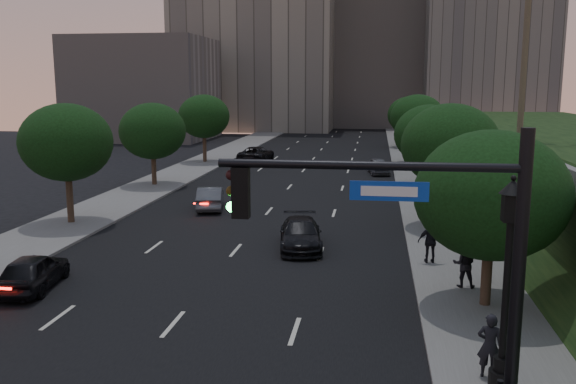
% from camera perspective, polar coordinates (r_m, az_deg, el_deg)
% --- Properties ---
extents(road_surface, '(16.00, 140.00, 0.02)m').
position_cam_1_polar(road_surface, '(44.17, -0.22, 0.04)').
color(road_surface, black).
rests_on(road_surface, ground).
extents(sidewalk_right, '(4.50, 140.00, 0.15)m').
position_cam_1_polar(sidewalk_right, '(43.86, 13.14, -0.22)').
color(sidewalk_right, slate).
rests_on(sidewalk_right, ground).
extents(sidewalk_left, '(4.50, 140.00, 0.15)m').
position_cam_1_polar(sidewalk_left, '(46.75, -12.75, 0.43)').
color(sidewalk_left, slate).
rests_on(sidewalk_left, ground).
extents(parapet_wall, '(0.35, 90.00, 0.70)m').
position_cam_1_polar(parapet_wall, '(41.76, 18.07, 4.96)').
color(parapet_wall, slate).
rests_on(parapet_wall, embankment).
extents(office_block_left, '(26.00, 20.00, 32.00)m').
position_cam_1_polar(office_block_left, '(107.29, -2.85, 14.52)').
color(office_block_left, gray).
rests_on(office_block_left, ground).
extents(office_block_mid, '(22.00, 18.00, 26.00)m').
position_cam_1_polar(office_block_mid, '(115.14, 8.22, 12.63)').
color(office_block_mid, '#A59E97').
rests_on(office_block_mid, ground).
extents(office_block_right, '(20.00, 22.00, 36.00)m').
position_cam_1_polar(office_block_right, '(110.90, 17.95, 14.95)').
color(office_block_right, slate).
rests_on(office_block_right, ground).
extents(office_block_filler, '(18.00, 16.00, 14.00)m').
position_cam_1_polar(office_block_filler, '(89.11, -13.27, 9.37)').
color(office_block_filler, '#A59E97').
rests_on(office_block_filler, ground).
extents(tree_right_a, '(5.20, 5.20, 6.24)m').
position_cam_1_polar(tree_right_a, '(21.70, 18.48, -0.27)').
color(tree_right_a, '#38281C').
rests_on(tree_right_a, ground).
extents(tree_right_b, '(5.20, 5.20, 6.74)m').
position_cam_1_polar(tree_right_b, '(33.40, 14.95, 4.24)').
color(tree_right_b, '#38281C').
rests_on(tree_right_b, ground).
extents(tree_right_c, '(5.20, 5.20, 6.24)m').
position_cam_1_polar(tree_right_c, '(46.33, 13.10, 5.25)').
color(tree_right_c, '#38281C').
rests_on(tree_right_c, ground).
extents(tree_right_d, '(5.20, 5.20, 6.74)m').
position_cam_1_polar(tree_right_d, '(60.23, 12.02, 6.83)').
color(tree_right_d, '#38281C').
rests_on(tree_right_d, ground).
extents(tree_right_e, '(5.20, 5.20, 6.24)m').
position_cam_1_polar(tree_right_e, '(75.21, 11.28, 7.09)').
color(tree_right_e, '#38281C').
rests_on(tree_right_e, ground).
extents(tree_left_b, '(5.00, 5.00, 6.71)m').
position_cam_1_polar(tree_left_b, '(35.36, -20.04, 4.37)').
color(tree_left_b, '#38281C').
rests_on(tree_left_b, ground).
extents(tree_left_c, '(5.00, 5.00, 6.34)m').
position_cam_1_polar(tree_left_c, '(47.20, -12.57, 5.58)').
color(tree_left_c, '#38281C').
rests_on(tree_left_c, ground).
extents(tree_left_d, '(5.00, 5.00, 6.71)m').
position_cam_1_polar(tree_left_d, '(60.45, -7.87, 7.02)').
color(tree_left_d, '#38281C').
rests_on(tree_left_d, ground).
extents(traffic_signal_mast, '(5.68, 0.56, 7.00)m').
position_cam_1_polar(traffic_signal_mast, '(11.65, 15.17, -10.68)').
color(traffic_signal_mast, black).
rests_on(traffic_signal_mast, ground).
extents(street_lamp, '(0.64, 0.64, 5.62)m').
position_cam_1_polar(street_lamp, '(15.93, 19.71, -9.18)').
color(street_lamp, black).
rests_on(street_lamp, ground).
extents(sedan_near_left, '(2.23, 4.30, 1.40)m').
position_cam_1_polar(sedan_near_left, '(25.27, -22.76, -6.87)').
color(sedan_near_left, black).
rests_on(sedan_near_left, ground).
extents(sedan_mid_left, '(2.37, 4.52, 1.42)m').
position_cam_1_polar(sedan_mid_left, '(38.29, -7.28, -0.55)').
color(sedan_mid_left, '#54575C').
rests_on(sedan_mid_left, ground).
extents(sedan_far_left, '(3.04, 5.91, 1.60)m').
position_cam_1_polar(sedan_far_left, '(60.62, -3.00, 3.52)').
color(sedan_far_left, black).
rests_on(sedan_far_left, ground).
extents(sedan_near_right, '(2.62, 5.01, 1.39)m').
position_cam_1_polar(sedan_near_right, '(28.98, 1.19, -3.96)').
color(sedan_near_right, black).
rests_on(sedan_near_right, ground).
extents(sedan_far_right, '(2.19, 4.23, 1.38)m').
position_cam_1_polar(sedan_far_right, '(53.35, 8.46, 2.41)').
color(sedan_far_right, slate).
rests_on(sedan_far_right, ground).
extents(pedestrian_a, '(0.72, 0.57, 1.75)m').
position_cam_1_polar(pedestrian_a, '(17.15, 18.35, -13.48)').
color(pedestrian_a, black).
rests_on(pedestrian_a, sidewalk_right).
extents(pedestrian_b, '(0.92, 0.75, 1.78)m').
position_cam_1_polar(pedestrian_b, '(24.02, 16.17, -6.49)').
color(pedestrian_b, black).
rests_on(pedestrian_b, sidewalk_right).
extents(pedestrian_c, '(1.14, 0.55, 1.88)m').
position_cam_1_polar(pedestrian_c, '(26.82, 13.22, -4.51)').
color(pedestrian_c, black).
rests_on(pedestrian_c, sidewalk_right).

